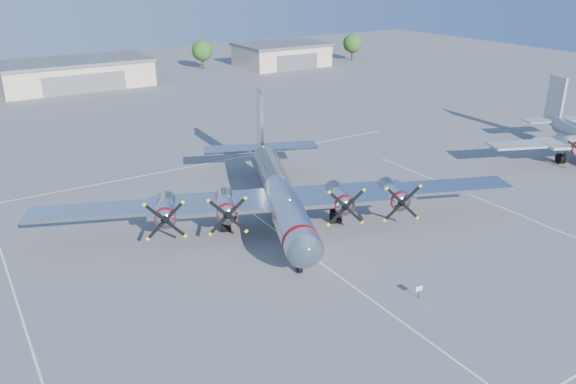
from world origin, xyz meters
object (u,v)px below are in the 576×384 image
tree_far_east (352,43)px  main_bomber_b29 (278,219)px  info_placard (419,290)px  hangar_east (282,54)px  tree_east (202,51)px  hangar_center (76,73)px

tree_far_east → main_bomber_b29: tree_far_east is taller
main_bomber_b29 → info_placard: bearing=-63.3°
tree_far_east → main_bomber_b29: size_ratio=0.15×
hangar_east → info_placard: hangar_east is taller
tree_east → hangar_east: bearing=-18.5°
hangar_east → info_placard: 103.18m
hangar_east → main_bomber_b29: size_ratio=0.47×
tree_east → info_placard: size_ratio=6.55×
hangar_center → tree_east: 30.64m
hangar_east → main_bomber_b29: bearing=-121.6°
tree_far_east → main_bomber_b29: bearing=-132.1°
hangar_center → hangar_east: (48.00, 0.00, 0.00)m
hangar_east → tree_east: tree_east is taller
tree_east → info_placard: 102.56m
tree_east → main_bomber_b29: (-28.44, -81.50, -4.22)m
hangar_center → hangar_east: same height
tree_east → tree_far_east: bearing=-11.9°
hangar_center → info_placard: (3.04, -92.85, -2.00)m
main_bomber_b29 → info_placard: size_ratio=43.37×
hangar_east → tree_far_east: (20.00, -1.96, 1.51)m
hangar_east → tree_far_east: bearing=-5.6°
main_bomber_b29 → hangar_east: bearing=80.2°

